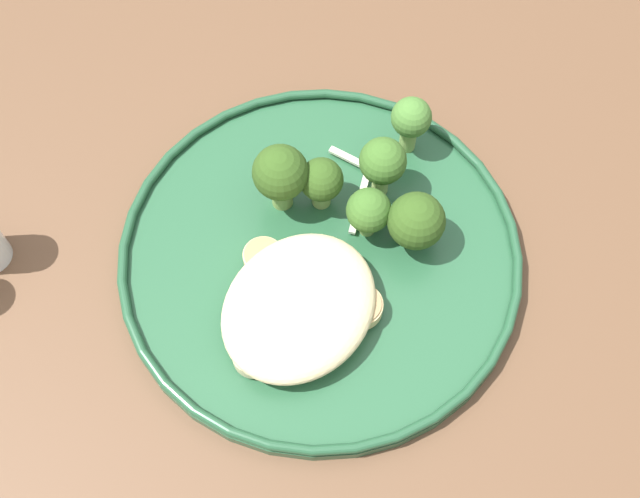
{
  "coord_description": "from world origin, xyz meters",
  "views": [
    {
      "loc": [
        0.21,
        0.14,
        1.29
      ],
      "look_at": [
        -0.01,
        -0.02,
        0.76
      ],
      "focal_mm": 46.87,
      "sensor_mm": 36.0,
      "label": 1
    }
  ],
  "objects_px": {
    "broccoli_floret_right_tilted": "(321,181)",
    "broccoli_floret_left_leaning": "(280,174)",
    "seared_scallop_half_hidden": "(263,258)",
    "seared_scallop_on_noodles": "(255,354)",
    "seared_scallop_right_edge": "(300,302)",
    "dinner_plate": "(320,256)",
    "seared_scallop_rear_pale": "(360,307)",
    "broccoli_floret_rear_charred": "(416,221)",
    "broccoli_floret_near_rim": "(371,213)",
    "broccoli_floret_front_edge": "(383,163)",
    "broccoli_floret_beside_noodles": "(411,120)"
  },
  "relations": [
    {
      "from": "dinner_plate",
      "to": "broccoli_floret_near_rim",
      "type": "bearing_deg",
      "value": 154.16
    },
    {
      "from": "dinner_plate",
      "to": "broccoli_floret_rear_charred",
      "type": "distance_m",
      "value": 0.07
    },
    {
      "from": "seared_scallop_half_hidden",
      "to": "broccoli_floret_front_edge",
      "type": "height_order",
      "value": "broccoli_floret_front_edge"
    },
    {
      "from": "seared_scallop_half_hidden",
      "to": "broccoli_floret_near_rim",
      "type": "distance_m",
      "value": 0.08
    },
    {
      "from": "seared_scallop_half_hidden",
      "to": "broccoli_floret_left_leaning",
      "type": "bearing_deg",
      "value": -157.55
    },
    {
      "from": "broccoli_floret_front_edge",
      "to": "broccoli_floret_right_tilted",
      "type": "height_order",
      "value": "broccoli_floret_front_edge"
    },
    {
      "from": "broccoli_floret_beside_noodles",
      "to": "broccoli_floret_front_edge",
      "type": "bearing_deg",
      "value": 5.94
    },
    {
      "from": "seared_scallop_half_hidden",
      "to": "broccoli_floret_near_rim",
      "type": "xyz_separation_m",
      "value": [
        -0.07,
        0.05,
        0.02
      ]
    },
    {
      "from": "dinner_plate",
      "to": "broccoli_floret_front_edge",
      "type": "xyz_separation_m",
      "value": [
        -0.07,
        0.0,
        0.04
      ]
    },
    {
      "from": "broccoli_floret_rear_charred",
      "to": "seared_scallop_rear_pale",
      "type": "bearing_deg",
      "value": 0.46
    },
    {
      "from": "seared_scallop_right_edge",
      "to": "broccoli_floret_near_rim",
      "type": "relative_size",
      "value": 0.74
    },
    {
      "from": "seared_scallop_rear_pale",
      "to": "broccoli_floret_right_tilted",
      "type": "xyz_separation_m",
      "value": [
        -0.06,
        -0.07,
        0.02
      ]
    },
    {
      "from": "seared_scallop_right_edge",
      "to": "seared_scallop_half_hidden",
      "type": "height_order",
      "value": "seared_scallop_right_edge"
    },
    {
      "from": "seared_scallop_half_hidden",
      "to": "broccoli_floret_rear_charred",
      "type": "relative_size",
      "value": 0.56
    },
    {
      "from": "seared_scallop_half_hidden",
      "to": "broccoli_floret_rear_charred",
      "type": "xyz_separation_m",
      "value": [
        -0.08,
        0.08,
        0.02
      ]
    },
    {
      "from": "broccoli_floret_front_edge",
      "to": "broccoli_floret_left_leaning",
      "type": "relative_size",
      "value": 0.93
    },
    {
      "from": "broccoli_floret_right_tilted",
      "to": "broccoli_floret_left_leaning",
      "type": "distance_m",
      "value": 0.03
    },
    {
      "from": "dinner_plate",
      "to": "seared_scallop_rear_pale",
      "type": "xyz_separation_m",
      "value": [
        0.02,
        0.05,
        0.01
      ]
    },
    {
      "from": "seared_scallop_half_hidden",
      "to": "seared_scallop_right_edge",
      "type": "bearing_deg",
      "value": 73.51
    },
    {
      "from": "dinner_plate",
      "to": "seared_scallop_right_edge",
      "type": "xyz_separation_m",
      "value": [
        0.04,
        0.01,
        0.01
      ]
    },
    {
      "from": "seared_scallop_half_hidden",
      "to": "broccoli_floret_beside_noodles",
      "type": "distance_m",
      "value": 0.15
    },
    {
      "from": "seared_scallop_half_hidden",
      "to": "broccoli_floret_front_edge",
      "type": "xyz_separation_m",
      "value": [
        -0.1,
        0.03,
        0.03
      ]
    },
    {
      "from": "seared_scallop_rear_pale",
      "to": "broccoli_floret_near_rim",
      "type": "bearing_deg",
      "value": -151.6
    },
    {
      "from": "seared_scallop_half_hidden",
      "to": "seared_scallop_on_noodles",
      "type": "bearing_deg",
      "value": 32.78
    },
    {
      "from": "broccoli_floret_right_tilted",
      "to": "seared_scallop_rear_pale",
      "type": "bearing_deg",
      "value": 52.39
    },
    {
      "from": "broccoli_floret_right_tilted",
      "to": "broccoli_floret_near_rim",
      "type": "bearing_deg",
      "value": 89.67
    },
    {
      "from": "seared_scallop_right_edge",
      "to": "broccoli_floret_right_tilted",
      "type": "height_order",
      "value": "broccoli_floret_right_tilted"
    },
    {
      "from": "seared_scallop_half_hidden",
      "to": "broccoli_floret_left_leaning",
      "type": "height_order",
      "value": "broccoli_floret_left_leaning"
    },
    {
      "from": "seared_scallop_right_edge",
      "to": "dinner_plate",
      "type": "bearing_deg",
      "value": -162.4
    },
    {
      "from": "dinner_plate",
      "to": "broccoli_floret_left_leaning",
      "type": "bearing_deg",
      "value": -112.29
    },
    {
      "from": "seared_scallop_right_edge",
      "to": "seared_scallop_on_noodles",
      "type": "height_order",
      "value": "seared_scallop_right_edge"
    },
    {
      "from": "dinner_plate",
      "to": "broccoli_floret_beside_noodles",
      "type": "distance_m",
      "value": 0.12
    },
    {
      "from": "broccoli_floret_near_rim",
      "to": "broccoli_floret_front_edge",
      "type": "bearing_deg",
      "value": -158.18
    },
    {
      "from": "seared_scallop_right_edge",
      "to": "broccoli_floret_left_leaning",
      "type": "bearing_deg",
      "value": -134.82
    },
    {
      "from": "seared_scallop_right_edge",
      "to": "broccoli_floret_rear_charred",
      "type": "distance_m",
      "value": 0.1
    },
    {
      "from": "broccoli_floret_right_tilted",
      "to": "broccoli_floret_left_leaning",
      "type": "height_order",
      "value": "broccoli_floret_left_leaning"
    },
    {
      "from": "seared_scallop_rear_pale",
      "to": "seared_scallop_right_edge",
      "type": "bearing_deg",
      "value": -58.34
    },
    {
      "from": "broccoli_floret_near_rim",
      "to": "broccoli_floret_front_edge",
      "type": "xyz_separation_m",
      "value": [
        -0.03,
        -0.01,
        0.01
      ]
    },
    {
      "from": "seared_scallop_right_edge",
      "to": "broccoli_floret_right_tilted",
      "type": "distance_m",
      "value": 0.09
    },
    {
      "from": "seared_scallop_right_edge",
      "to": "seared_scallop_on_noodles",
      "type": "distance_m",
      "value": 0.05
    },
    {
      "from": "broccoli_floret_front_edge",
      "to": "broccoli_floret_near_rim",
      "type": "bearing_deg",
      "value": 21.82
    },
    {
      "from": "dinner_plate",
      "to": "seared_scallop_on_noodles",
      "type": "bearing_deg",
      "value": 6.72
    },
    {
      "from": "broccoli_floret_right_tilted",
      "to": "seared_scallop_half_hidden",
      "type": "bearing_deg",
      "value": -2.59
    },
    {
      "from": "seared_scallop_on_noodles",
      "to": "broccoli_floret_beside_noodles",
      "type": "distance_m",
      "value": 0.21
    },
    {
      "from": "seared_scallop_half_hidden",
      "to": "broccoli_floret_near_rim",
      "type": "bearing_deg",
      "value": 145.02
    },
    {
      "from": "broccoli_floret_near_rim",
      "to": "broccoli_floret_right_tilted",
      "type": "height_order",
      "value": "broccoli_floret_right_tilted"
    },
    {
      "from": "seared_scallop_on_noodles",
      "to": "broccoli_floret_rear_charred",
      "type": "distance_m",
      "value": 0.14
    },
    {
      "from": "broccoli_floret_near_rim",
      "to": "broccoli_floret_rear_charred",
      "type": "bearing_deg",
      "value": 111.19
    },
    {
      "from": "seared_scallop_right_edge",
      "to": "seared_scallop_rear_pale",
      "type": "bearing_deg",
      "value": 121.66
    },
    {
      "from": "broccoli_floret_rear_charred",
      "to": "broccoli_floret_beside_noodles",
      "type": "xyz_separation_m",
      "value": [
        -0.07,
        -0.05,
        0.0
      ]
    }
  ]
}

